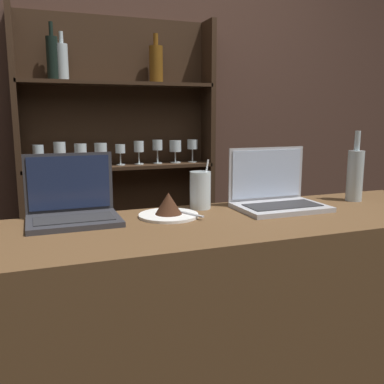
# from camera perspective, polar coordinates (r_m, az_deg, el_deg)

# --- Properties ---
(bar_counter) EXTENTS (1.93, 0.54, 0.99)m
(bar_counter) POSITION_cam_1_polar(r_m,az_deg,el_deg) (1.65, 3.80, -20.62)
(bar_counter) COLOR brown
(bar_counter) RESTS_ON ground_plane
(back_wall) EXTENTS (7.00, 0.06, 2.70)m
(back_wall) POSITION_cam_1_polar(r_m,az_deg,el_deg) (2.66, -7.83, 10.37)
(back_wall) COLOR #4C3328
(back_wall) RESTS_ON ground_plane
(back_shelf) EXTENTS (1.13, 0.18, 1.89)m
(back_shelf) POSITION_cam_1_polar(r_m,az_deg,el_deg) (2.58, -9.63, 2.63)
(back_shelf) COLOR #332114
(back_shelf) RESTS_ON ground_plane
(laptop_near) EXTENTS (0.30, 0.22, 0.22)m
(laptop_near) POSITION_cam_1_polar(r_m,az_deg,el_deg) (1.50, -15.67, -1.90)
(laptop_near) COLOR #333338
(laptop_near) RESTS_ON bar_counter
(laptop_far) EXTENTS (0.33, 0.23, 0.23)m
(laptop_far) POSITION_cam_1_polar(r_m,az_deg,el_deg) (1.68, 11.10, -0.40)
(laptop_far) COLOR #ADADB2
(laptop_far) RESTS_ON bar_counter
(cake_plate) EXTENTS (0.21, 0.21, 0.09)m
(cake_plate) POSITION_cam_1_polar(r_m,az_deg,el_deg) (1.51, -3.14, -2.16)
(cake_plate) COLOR white
(cake_plate) RESTS_ON bar_counter
(water_glass) EXTENTS (0.08, 0.08, 0.19)m
(water_glass) POSITION_cam_1_polar(r_m,az_deg,el_deg) (1.63, 1.18, 0.26)
(water_glass) COLOR silver
(water_glass) RESTS_ON bar_counter
(wine_bottle_clear) EXTENTS (0.07, 0.07, 0.29)m
(wine_bottle_clear) POSITION_cam_1_polar(r_m,az_deg,el_deg) (1.90, 20.91, 2.22)
(wine_bottle_clear) COLOR #B2C1C6
(wine_bottle_clear) RESTS_ON bar_counter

